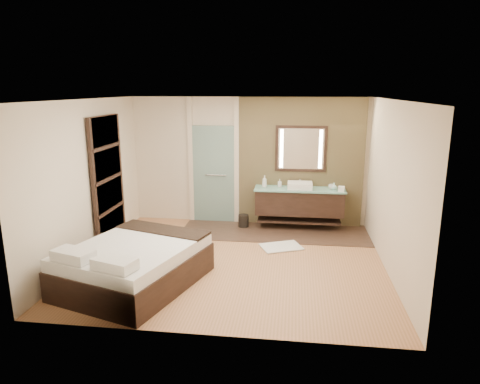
# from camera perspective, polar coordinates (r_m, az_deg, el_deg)

# --- Properties ---
(floor) EXTENTS (5.00, 5.00, 0.00)m
(floor) POSITION_cam_1_polar(r_m,az_deg,el_deg) (7.38, -0.81, -9.23)
(floor) COLOR #A16C43
(floor) RESTS_ON ground
(tile_strip) EXTENTS (3.80, 1.30, 0.01)m
(tile_strip) POSITION_cam_1_polar(r_m,az_deg,el_deg) (8.82, 4.54, -5.33)
(tile_strip) COLOR #35261D
(tile_strip) RESTS_ON floor
(stone_wall) EXTENTS (2.60, 0.08, 2.70)m
(stone_wall) POSITION_cam_1_polar(r_m,az_deg,el_deg) (9.07, 8.06, 3.89)
(stone_wall) COLOR tan
(stone_wall) RESTS_ON floor
(vanity) EXTENTS (1.85, 0.55, 0.88)m
(vanity) POSITION_cam_1_polar(r_m,az_deg,el_deg) (8.95, 7.91, -1.29)
(vanity) COLOR black
(vanity) RESTS_ON stone_wall
(mirror_unit) EXTENTS (1.06, 0.04, 0.96)m
(mirror_unit) POSITION_cam_1_polar(r_m,az_deg,el_deg) (8.97, 8.13, 5.72)
(mirror_unit) COLOR black
(mirror_unit) RESTS_ON stone_wall
(frosted_door) EXTENTS (1.10, 0.12, 2.70)m
(frosted_door) POSITION_cam_1_polar(r_m,az_deg,el_deg) (9.26, -3.52, 2.90)
(frosted_door) COLOR silver
(frosted_door) RESTS_ON floor
(shoji_partition) EXTENTS (0.06, 1.20, 2.40)m
(shoji_partition) POSITION_cam_1_polar(r_m,az_deg,el_deg) (8.24, -17.17, 1.43)
(shoji_partition) COLOR black
(shoji_partition) RESTS_ON floor
(bed) EXTENTS (2.14, 2.40, 0.77)m
(bed) POSITION_cam_1_polar(r_m,az_deg,el_deg) (6.64, -13.94, -9.34)
(bed) COLOR black
(bed) RESTS_ON floor
(bath_mat) EXTENTS (0.86, 0.74, 0.02)m
(bath_mat) POSITION_cam_1_polar(r_m,az_deg,el_deg) (8.01, 5.51, -7.27)
(bath_mat) COLOR silver
(bath_mat) RESTS_ON floor
(waste_bin) EXTENTS (0.26, 0.26, 0.27)m
(waste_bin) POSITION_cam_1_polar(r_m,az_deg,el_deg) (9.06, 0.46, -3.89)
(waste_bin) COLOR black
(waste_bin) RESTS_ON floor
(tissue_box) EXTENTS (0.14, 0.14, 0.10)m
(tissue_box) POSITION_cam_1_polar(r_m,az_deg,el_deg) (8.77, 13.36, 0.41)
(tissue_box) COLOR white
(tissue_box) RESTS_ON vanity
(soap_bottle_a) EXTENTS (0.12, 0.12, 0.24)m
(soap_bottle_a) POSITION_cam_1_polar(r_m,az_deg,el_deg) (8.89, 3.28, 1.43)
(soap_bottle_a) COLOR silver
(soap_bottle_a) RESTS_ON vanity
(soap_bottle_b) EXTENTS (0.08, 0.08, 0.16)m
(soap_bottle_b) POSITION_cam_1_polar(r_m,az_deg,el_deg) (8.94, 5.32, 1.19)
(soap_bottle_b) COLOR #B2B2B2
(soap_bottle_b) RESTS_ON vanity
(soap_bottle_c) EXTENTS (0.14, 0.14, 0.14)m
(soap_bottle_c) POSITION_cam_1_polar(r_m,az_deg,el_deg) (8.88, 12.40, 0.76)
(soap_bottle_c) COLOR #BEEFEA
(soap_bottle_c) RESTS_ON vanity
(cup) EXTENTS (0.17, 0.17, 0.10)m
(cup) POSITION_cam_1_polar(r_m,az_deg,el_deg) (8.91, 12.11, 0.70)
(cup) COLOR white
(cup) RESTS_ON vanity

